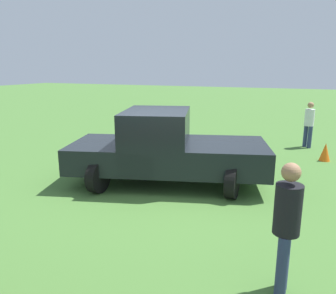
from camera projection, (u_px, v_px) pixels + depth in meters
The scene contains 5 objects.
ground_plane at pixel (161, 189), 7.69m from camera, with size 80.00×80.00×0.00m, color #477533.
pickup_truck at pixel (163, 146), 7.96m from camera, with size 3.18×5.03×1.78m.
person_bystander at pixel (287, 223), 3.95m from camera, with size 0.34×0.33×1.71m.
person_visitor at pixel (309, 122), 11.50m from camera, with size 0.45×0.45×1.60m.
traffic_cone at pixel (325, 152), 9.97m from camera, with size 0.32×0.32×0.55m, color orange.
Camera 1 is at (-6.61, -2.95, 2.78)m, focal length 35.27 mm.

